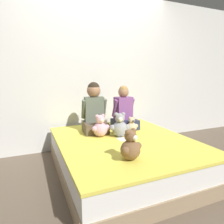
{
  "coord_description": "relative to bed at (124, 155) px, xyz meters",
  "views": [
    {
      "loc": [
        -1.08,
        -2.14,
        1.21
      ],
      "look_at": [
        0.0,
        0.39,
        0.69
      ],
      "focal_mm": 32.0,
      "sensor_mm": 36.0,
      "label": 1
    }
  ],
  "objects": [
    {
      "name": "teddy_bear_held_by_right_child",
      "position": [
        0.23,
        0.24,
        0.3
      ],
      "size": [
        0.19,
        0.14,
        0.23
      ],
      "rotation": [
        0.0,
        0.0,
        0.1
      ],
      "color": "#D1B78E",
      "rests_on": "bed"
    },
    {
      "name": "child_on_left",
      "position": [
        -0.23,
        0.48,
        0.51
      ],
      "size": [
        0.36,
        0.37,
        0.7
      ],
      "rotation": [
        0.0,
        0.0,
        -0.08
      ],
      "color": "brown",
      "rests_on": "bed"
    },
    {
      "name": "child_on_right",
      "position": [
        0.23,
        0.47,
        0.46
      ],
      "size": [
        0.36,
        0.37,
        0.64
      ],
      "rotation": [
        0.0,
        0.0,
        0.11
      ],
      "color": "#282D47",
      "rests_on": "bed"
    },
    {
      "name": "teddy_bear_between_children",
      "position": [
        -0.0,
        0.13,
        0.34
      ],
      "size": [
        0.26,
        0.2,
        0.32
      ],
      "rotation": [
        0.0,
        0.0,
        -0.3
      ],
      "color": "#939399",
      "rests_on": "bed"
    },
    {
      "name": "wall_behind_bed",
      "position": [
        0.0,
        1.06,
        1.05
      ],
      "size": [
        8.0,
        0.06,
        2.5
      ],
      "color": "silver",
      "rests_on": "ground_plane"
    },
    {
      "name": "ground_plane",
      "position": [
        0.0,
        0.0,
        -0.2
      ],
      "size": [
        14.0,
        14.0,
        0.0
      ],
      "primitive_type": "plane",
      "color": "brown"
    },
    {
      "name": "sign_card",
      "position": [
        0.02,
        0.01,
        0.21
      ],
      "size": [
        0.21,
        0.15,
        0.0
      ],
      "color": "white",
      "rests_on": "bed"
    },
    {
      "name": "bed",
      "position": [
        0.0,
        0.0,
        0.0
      ],
      "size": [
        1.61,
        1.89,
        0.41
      ],
      "color": "#997F60",
      "rests_on": "ground_plane"
    },
    {
      "name": "teddy_bear_at_foot_of_bed",
      "position": [
        -0.22,
        -0.56,
        0.33
      ],
      "size": [
        0.24,
        0.19,
        0.3
      ],
      "rotation": [
        0.0,
        0.0,
        0.38
      ],
      "color": "brown",
      "rests_on": "bed"
    },
    {
      "name": "teddy_bear_held_by_left_child",
      "position": [
        -0.23,
        0.23,
        0.33
      ],
      "size": [
        0.25,
        0.19,
        0.3
      ],
      "rotation": [
        0.0,
        0.0,
        0.08
      ],
      "color": "#DBA3B2",
      "rests_on": "bed"
    }
  ]
}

